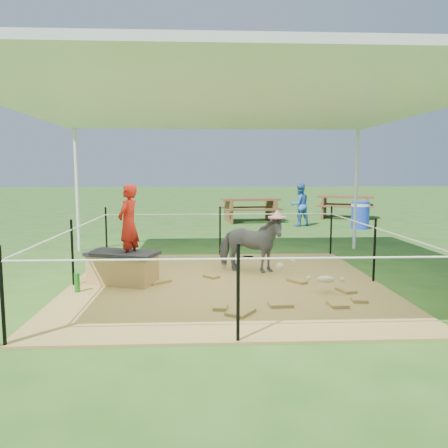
{
  "coord_description": "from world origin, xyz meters",
  "views": [
    {
      "loc": [
        -0.34,
        -6.38,
        1.68
      ],
      "look_at": [
        0.0,
        0.6,
        0.85
      ],
      "focal_mm": 35.0,
      "sensor_mm": 36.0,
      "label": 1
    }
  ],
  "objects_px": {
    "woman": "(128,217)",
    "pony": "(250,245)",
    "picnic_table_far": "(345,207)",
    "distant_person": "(300,205)",
    "straw_bale": "(123,269)",
    "green_bottle": "(77,282)",
    "trash_barrel": "(360,215)",
    "picnic_table_near": "(250,210)",
    "foal": "(326,277)"
  },
  "relations": [
    {
      "from": "woman",
      "to": "pony",
      "type": "bearing_deg",
      "value": 128.22
    },
    {
      "from": "picnic_table_far",
      "to": "distant_person",
      "type": "bearing_deg",
      "value": -113.76
    },
    {
      "from": "picnic_table_far",
      "to": "straw_bale",
      "type": "bearing_deg",
      "value": -104.11
    },
    {
      "from": "green_bottle",
      "to": "picnic_table_far",
      "type": "bearing_deg",
      "value": 54.39
    },
    {
      "from": "trash_barrel",
      "to": "picnic_table_far",
      "type": "relative_size",
      "value": 0.41
    },
    {
      "from": "straw_bale",
      "to": "picnic_table_far",
      "type": "bearing_deg",
      "value": 55.33
    },
    {
      "from": "green_bottle",
      "to": "distant_person",
      "type": "xyz_separation_m",
      "value": [
        4.77,
        7.48,
        0.5
      ]
    },
    {
      "from": "pony",
      "to": "trash_barrel",
      "type": "xyz_separation_m",
      "value": [
        3.92,
        5.66,
        -0.09
      ]
    },
    {
      "from": "pony",
      "to": "straw_bale",
      "type": "bearing_deg",
      "value": 125.77
    },
    {
      "from": "green_bottle",
      "to": "distant_person",
      "type": "relative_size",
      "value": 0.2
    },
    {
      "from": "green_bottle",
      "to": "pony",
      "type": "xyz_separation_m",
      "value": [
        2.52,
        1.09,
        0.33
      ]
    },
    {
      "from": "picnic_table_near",
      "to": "foal",
      "type": "bearing_deg",
      "value": -96.47
    },
    {
      "from": "woman",
      "to": "trash_barrel",
      "type": "xyz_separation_m",
      "value": [
        5.79,
        6.3,
        -0.62
      ]
    },
    {
      "from": "picnic_table_near",
      "to": "woman",
      "type": "bearing_deg",
      "value": -115.0
    },
    {
      "from": "foal",
      "to": "picnic_table_far",
      "type": "xyz_separation_m",
      "value": [
        3.55,
        9.95,
        0.16
      ]
    },
    {
      "from": "woman",
      "to": "picnic_table_far",
      "type": "relative_size",
      "value": 0.59
    },
    {
      "from": "foal",
      "to": "picnic_table_far",
      "type": "height_order",
      "value": "picnic_table_far"
    },
    {
      "from": "green_bottle",
      "to": "distant_person",
      "type": "distance_m",
      "value": 8.88
    },
    {
      "from": "green_bottle",
      "to": "straw_bale",
      "type": "bearing_deg",
      "value": 39.29
    },
    {
      "from": "straw_bale",
      "to": "picnic_table_near",
      "type": "xyz_separation_m",
      "value": [
        2.8,
        8.3,
        0.15
      ]
    },
    {
      "from": "straw_bale",
      "to": "picnic_table_near",
      "type": "height_order",
      "value": "picnic_table_near"
    },
    {
      "from": "picnic_table_near",
      "to": "trash_barrel",
      "type": "bearing_deg",
      "value": -39.98
    },
    {
      "from": "pony",
      "to": "trash_barrel",
      "type": "relative_size",
      "value": 1.35
    },
    {
      "from": "woman",
      "to": "distant_person",
      "type": "bearing_deg",
      "value": 168.99
    },
    {
      "from": "woman",
      "to": "trash_barrel",
      "type": "height_order",
      "value": "woman"
    },
    {
      "from": "straw_bale",
      "to": "woman",
      "type": "distance_m",
      "value": 0.79
    },
    {
      "from": "woman",
      "to": "pony",
      "type": "relative_size",
      "value": 1.05
    },
    {
      "from": "green_bottle",
      "to": "foal",
      "type": "bearing_deg",
      "value": -3.5
    },
    {
      "from": "green_bottle",
      "to": "foal",
      "type": "height_order",
      "value": "foal"
    },
    {
      "from": "straw_bale",
      "to": "woman",
      "type": "xyz_separation_m",
      "value": [
        0.1,
        -0.0,
        0.79
      ]
    },
    {
      "from": "green_bottle",
      "to": "picnic_table_far",
      "type": "xyz_separation_m",
      "value": [
        6.98,
        9.74,
        0.25
      ]
    },
    {
      "from": "trash_barrel",
      "to": "distant_person",
      "type": "bearing_deg",
      "value": 156.38
    },
    {
      "from": "straw_bale",
      "to": "picnic_table_far",
      "type": "relative_size",
      "value": 0.49
    },
    {
      "from": "picnic_table_near",
      "to": "picnic_table_far",
      "type": "distance_m",
      "value": 3.76
    },
    {
      "from": "pony",
      "to": "green_bottle",
      "type": "bearing_deg",
      "value": 131.17
    },
    {
      "from": "woman",
      "to": "trash_barrel",
      "type": "relative_size",
      "value": 1.41
    },
    {
      "from": "trash_barrel",
      "to": "picnic_table_near",
      "type": "distance_m",
      "value": 3.68
    },
    {
      "from": "straw_bale",
      "to": "distant_person",
      "type": "distance_m",
      "value": 8.21
    },
    {
      "from": "picnic_table_near",
      "to": "picnic_table_far",
      "type": "xyz_separation_m",
      "value": [
        3.63,
        0.99,
        0.01
      ]
    },
    {
      "from": "woman",
      "to": "distant_person",
      "type": "height_order",
      "value": "woman"
    },
    {
      "from": "picnic_table_far",
      "to": "distant_person",
      "type": "height_order",
      "value": "distant_person"
    },
    {
      "from": "straw_bale",
      "to": "foal",
      "type": "xyz_separation_m",
      "value": [
        2.88,
        -0.66,
        0.0
      ]
    },
    {
      "from": "green_bottle",
      "to": "woman",
      "type": "bearing_deg",
      "value": 34.7
    },
    {
      "from": "straw_bale",
      "to": "woman",
      "type": "height_order",
      "value": "woman"
    },
    {
      "from": "distant_person",
      "to": "picnic_table_near",
      "type": "bearing_deg",
      "value": -59.82
    },
    {
      "from": "straw_bale",
      "to": "green_bottle",
      "type": "height_order",
      "value": "straw_bale"
    },
    {
      "from": "trash_barrel",
      "to": "green_bottle",
      "type": "bearing_deg",
      "value": -133.66
    },
    {
      "from": "foal",
      "to": "distant_person",
      "type": "xyz_separation_m",
      "value": [
        1.34,
        7.69,
        0.42
      ]
    },
    {
      "from": "pony",
      "to": "picnic_table_near",
      "type": "relative_size",
      "value": 0.58
    },
    {
      "from": "straw_bale",
      "to": "foal",
      "type": "relative_size",
      "value": 1.24
    }
  ]
}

